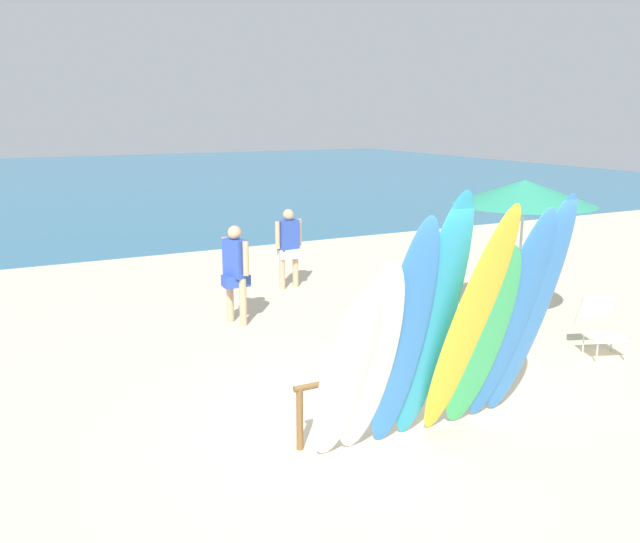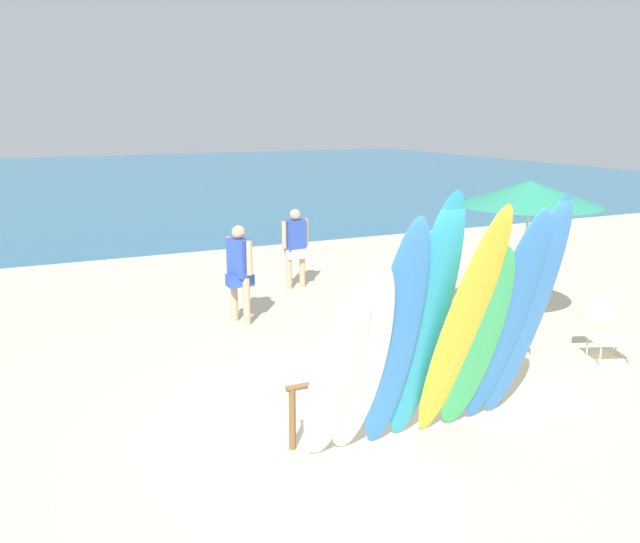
{
  "view_description": "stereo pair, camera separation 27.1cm",
  "coord_description": "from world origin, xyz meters",
  "px_view_note": "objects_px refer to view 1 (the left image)",
  "views": [
    {
      "loc": [
        -3.96,
        -5.67,
        3.31
      ],
      "look_at": [
        0.0,
        2.03,
        1.28
      ],
      "focal_mm": 38.21,
      "sensor_mm": 36.0,
      "label": 1
    },
    {
      "loc": [
        -3.72,
        -5.79,
        3.31
      ],
      "look_at": [
        0.0,
        2.03,
        1.28
      ],
      "focal_mm": 38.21,
      "sensor_mm": 36.0,
      "label": 2
    }
  ],
  "objects_px": {
    "surfboard_blue_6": "(510,320)",
    "surfboard_blue_7": "(529,310)",
    "surfboard_white_0": "(345,377)",
    "surfboard_rack": "(406,378)",
    "beachgoer_photographing": "(236,268)",
    "beach_chair_blue": "(418,295)",
    "beachgoer_near_rack": "(289,243)",
    "beach_chair_red": "(498,323)",
    "surfboard_green_5": "(481,340)",
    "surfboard_yellow_4": "(468,327)",
    "surfboard_teal_3": "(432,324)",
    "surfboard_white_1": "(369,362)",
    "surfboard_blue_2": "(403,339)",
    "beach_umbrella": "(524,192)",
    "beach_chair_striped": "(600,324)"
  },
  "relations": [
    {
      "from": "surfboard_white_0",
      "to": "surfboard_yellow_4",
      "type": "bearing_deg",
      "value": -8.24
    },
    {
      "from": "surfboard_green_5",
      "to": "surfboard_white_0",
      "type": "bearing_deg",
      "value": -176.71
    },
    {
      "from": "surfboard_teal_3",
      "to": "surfboard_yellow_4",
      "type": "height_order",
      "value": "surfboard_teal_3"
    },
    {
      "from": "surfboard_white_0",
      "to": "surfboard_teal_3",
      "type": "relative_size",
      "value": 0.72
    },
    {
      "from": "surfboard_rack",
      "to": "beachgoer_near_rack",
      "type": "height_order",
      "value": "beachgoer_near_rack"
    },
    {
      "from": "beachgoer_photographing",
      "to": "beach_umbrella",
      "type": "distance_m",
      "value": 4.6
    },
    {
      "from": "surfboard_yellow_4",
      "to": "beach_chair_blue",
      "type": "height_order",
      "value": "surfboard_yellow_4"
    },
    {
      "from": "beachgoer_photographing",
      "to": "beach_chair_blue",
      "type": "xyz_separation_m",
      "value": [
        2.67,
        -1.22,
        -0.49
      ]
    },
    {
      "from": "surfboard_blue_7",
      "to": "beach_chair_blue",
      "type": "bearing_deg",
      "value": 69.71
    },
    {
      "from": "surfboard_rack",
      "to": "surfboard_green_5",
      "type": "height_order",
      "value": "surfboard_green_5"
    },
    {
      "from": "surfboard_teal_3",
      "to": "surfboard_green_5",
      "type": "bearing_deg",
      "value": 4.09
    },
    {
      "from": "surfboard_blue_6",
      "to": "surfboard_blue_7",
      "type": "height_order",
      "value": "surfboard_blue_7"
    },
    {
      "from": "surfboard_yellow_4",
      "to": "surfboard_blue_6",
      "type": "relative_size",
      "value": 1.05
    },
    {
      "from": "surfboard_yellow_4",
      "to": "surfboard_green_5",
      "type": "distance_m",
      "value": 0.36
    },
    {
      "from": "beach_chair_blue",
      "to": "surfboard_white_1",
      "type": "bearing_deg",
      "value": -135.82
    },
    {
      "from": "beach_chair_red",
      "to": "surfboard_green_5",
      "type": "bearing_deg",
      "value": -151.96
    },
    {
      "from": "surfboard_rack",
      "to": "beach_umbrella",
      "type": "height_order",
      "value": "beach_umbrella"
    },
    {
      "from": "beach_chair_red",
      "to": "surfboard_teal_3",
      "type": "bearing_deg",
      "value": -159.53
    },
    {
      "from": "surfboard_green_5",
      "to": "beach_chair_red",
      "type": "bearing_deg",
      "value": 48.26
    },
    {
      "from": "beachgoer_photographing",
      "to": "beach_chair_red",
      "type": "height_order",
      "value": "beachgoer_photographing"
    },
    {
      "from": "surfboard_teal_3",
      "to": "surfboard_green_5",
      "type": "xyz_separation_m",
      "value": [
        0.64,
        0.02,
        -0.27
      ]
    },
    {
      "from": "surfboard_white_1",
      "to": "beachgoer_photographing",
      "type": "distance_m",
      "value": 4.87
    },
    {
      "from": "surfboard_blue_2",
      "to": "beachgoer_photographing",
      "type": "relative_size",
      "value": 1.62
    },
    {
      "from": "beach_chair_blue",
      "to": "surfboard_blue_2",
      "type": "bearing_deg",
      "value": -132.23
    },
    {
      "from": "surfboard_white_1",
      "to": "surfboard_blue_7",
      "type": "relative_size",
      "value": 0.83
    },
    {
      "from": "surfboard_green_5",
      "to": "beach_chair_striped",
      "type": "distance_m",
      "value": 3.5
    },
    {
      "from": "surfboard_teal_3",
      "to": "beach_chair_blue",
      "type": "bearing_deg",
      "value": 58.26
    },
    {
      "from": "surfboard_rack",
      "to": "surfboard_green_5",
      "type": "distance_m",
      "value": 0.94
    },
    {
      "from": "beach_chair_red",
      "to": "beach_umbrella",
      "type": "height_order",
      "value": "beach_umbrella"
    },
    {
      "from": "surfboard_blue_6",
      "to": "beach_chair_striped",
      "type": "bearing_deg",
      "value": 22.79
    },
    {
      "from": "beach_chair_blue",
      "to": "beach_chair_striped",
      "type": "relative_size",
      "value": 0.99
    },
    {
      "from": "beach_umbrella",
      "to": "surfboard_blue_2",
      "type": "bearing_deg",
      "value": -145.96
    },
    {
      "from": "beach_chair_red",
      "to": "surfboard_blue_2",
      "type": "bearing_deg",
      "value": -162.7
    },
    {
      "from": "surfboard_yellow_4",
      "to": "beachgoer_near_rack",
      "type": "distance_m",
      "value": 6.76
    },
    {
      "from": "surfboard_teal_3",
      "to": "surfboard_blue_7",
      "type": "bearing_deg",
      "value": 3.88
    },
    {
      "from": "surfboard_teal_3",
      "to": "beach_chair_striped",
      "type": "distance_m",
      "value": 4.15
    },
    {
      "from": "surfboard_white_1",
      "to": "surfboard_teal_3",
      "type": "height_order",
      "value": "surfboard_teal_3"
    },
    {
      "from": "surfboard_white_0",
      "to": "surfboard_rack",
      "type": "bearing_deg",
      "value": 25.88
    },
    {
      "from": "surfboard_green_5",
      "to": "surfboard_blue_6",
      "type": "height_order",
      "value": "surfboard_blue_6"
    },
    {
      "from": "surfboard_yellow_4",
      "to": "beach_umbrella",
      "type": "xyz_separation_m",
      "value": [
        3.29,
        2.78,
        0.85
      ]
    },
    {
      "from": "surfboard_teal_3",
      "to": "surfboard_yellow_4",
      "type": "xyz_separation_m",
      "value": [
        0.37,
        -0.09,
        -0.06
      ]
    },
    {
      "from": "surfboard_blue_2",
      "to": "surfboard_yellow_4",
      "type": "distance_m",
      "value": 0.7
    },
    {
      "from": "beach_chair_red",
      "to": "surfboard_white_1",
      "type": "bearing_deg",
      "value": -166.06
    },
    {
      "from": "surfboard_green_5",
      "to": "surfboard_yellow_4",
      "type": "bearing_deg",
      "value": -153.9
    },
    {
      "from": "beach_chair_red",
      "to": "beach_chair_striped",
      "type": "xyz_separation_m",
      "value": [
        1.22,
        -0.71,
        0.01
      ]
    },
    {
      "from": "surfboard_white_1",
      "to": "surfboard_yellow_4",
      "type": "distance_m",
      "value": 1.07
    },
    {
      "from": "surfboard_blue_2",
      "to": "surfboard_teal_3",
      "type": "xyz_separation_m",
      "value": [
        0.32,
        -0.0,
        0.1
      ]
    },
    {
      "from": "beachgoer_near_rack",
      "to": "surfboard_blue_2",
      "type": "bearing_deg",
      "value": 65.18
    },
    {
      "from": "surfboard_white_0",
      "to": "beachgoer_photographing",
      "type": "height_order",
      "value": "surfboard_white_0"
    },
    {
      "from": "surfboard_rack",
      "to": "beach_umbrella",
      "type": "relative_size",
      "value": 1.14
    }
  ]
}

